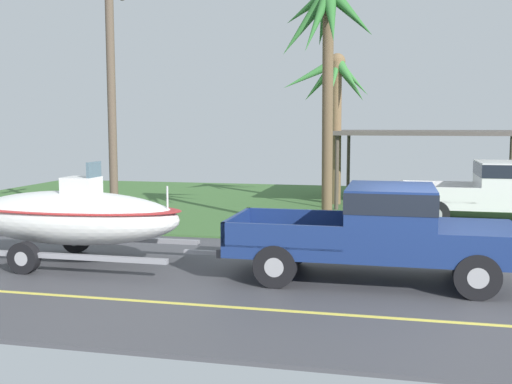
{
  "coord_description": "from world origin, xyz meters",
  "views": [
    {
      "loc": [
        -0.79,
        -11.26,
        3.01
      ],
      "look_at": [
        -3.66,
        1.33,
        1.56
      ],
      "focal_mm": 42.94,
      "sensor_mm": 36.0,
      "label": 1
    }
  ],
  "objects_px": {
    "carport_awning": "(432,134)",
    "palm_tree_near_right": "(335,91)",
    "boat_on_trailer": "(71,217)",
    "pickup_truck_towing": "(388,228)",
    "utility_pole": "(112,96)",
    "palm_tree_near_left": "(330,33)",
    "parked_pickup_background": "(504,190)"
  },
  "relations": [
    {
      "from": "pickup_truck_towing",
      "to": "utility_pole",
      "type": "relative_size",
      "value": 0.77
    },
    {
      "from": "pickup_truck_towing",
      "to": "boat_on_trailer",
      "type": "height_order",
      "value": "boat_on_trailer"
    },
    {
      "from": "palm_tree_near_left",
      "to": "palm_tree_near_right",
      "type": "distance_m",
      "value": 5.96
    },
    {
      "from": "carport_awning",
      "to": "palm_tree_near_right",
      "type": "xyz_separation_m",
      "value": [
        -3.5,
        -1.27,
        1.54
      ]
    },
    {
      "from": "boat_on_trailer",
      "to": "utility_pole",
      "type": "height_order",
      "value": "utility_pole"
    },
    {
      "from": "palm_tree_near_right",
      "to": "carport_awning",
      "type": "bearing_deg",
      "value": 19.99
    },
    {
      "from": "boat_on_trailer",
      "to": "utility_pole",
      "type": "distance_m",
      "value": 5.34
    },
    {
      "from": "pickup_truck_towing",
      "to": "carport_awning",
      "type": "relative_size",
      "value": 0.8
    },
    {
      "from": "carport_awning",
      "to": "utility_pole",
      "type": "bearing_deg",
      "value": -140.78
    },
    {
      "from": "utility_pole",
      "to": "palm_tree_near_right",
      "type": "bearing_deg",
      "value": 47.55
    },
    {
      "from": "boat_on_trailer",
      "to": "palm_tree_near_right",
      "type": "height_order",
      "value": "palm_tree_near_right"
    },
    {
      "from": "carport_awning",
      "to": "pickup_truck_towing",
      "type": "bearing_deg",
      "value": -96.72
    },
    {
      "from": "palm_tree_near_left",
      "to": "utility_pole",
      "type": "xyz_separation_m",
      "value": [
        -6.12,
        -0.43,
        -1.63
      ]
    },
    {
      "from": "utility_pole",
      "to": "carport_awning",
      "type": "bearing_deg",
      "value": 39.22
    },
    {
      "from": "palm_tree_near_right",
      "to": "parked_pickup_background",
      "type": "bearing_deg",
      "value": -30.93
    },
    {
      "from": "parked_pickup_background",
      "to": "utility_pole",
      "type": "bearing_deg",
      "value": -164.67
    },
    {
      "from": "palm_tree_near_left",
      "to": "utility_pole",
      "type": "height_order",
      "value": "utility_pole"
    },
    {
      "from": "carport_awning",
      "to": "utility_pole",
      "type": "distance_m",
      "value": 11.96
    },
    {
      "from": "carport_awning",
      "to": "palm_tree_near_left",
      "type": "xyz_separation_m",
      "value": [
        -3.1,
        -7.1,
        2.77
      ]
    },
    {
      "from": "pickup_truck_towing",
      "to": "parked_pickup_background",
      "type": "bearing_deg",
      "value": 66.36
    },
    {
      "from": "carport_awning",
      "to": "palm_tree_near_left",
      "type": "height_order",
      "value": "palm_tree_near_left"
    },
    {
      "from": "utility_pole",
      "to": "parked_pickup_background",
      "type": "bearing_deg",
      "value": 15.33
    },
    {
      "from": "pickup_truck_towing",
      "to": "parked_pickup_background",
      "type": "xyz_separation_m",
      "value": [
        3.27,
        7.46,
        0.02
      ]
    },
    {
      "from": "palm_tree_near_right",
      "to": "palm_tree_near_left",
      "type": "bearing_deg",
      "value": -86.01
    },
    {
      "from": "boat_on_trailer",
      "to": "parked_pickup_background",
      "type": "bearing_deg",
      "value": 36.91
    },
    {
      "from": "boat_on_trailer",
      "to": "utility_pole",
      "type": "xyz_separation_m",
      "value": [
        -1.14,
        4.43,
        2.76
      ]
    },
    {
      "from": "parked_pickup_background",
      "to": "palm_tree_near_left",
      "type": "relative_size",
      "value": 0.82
    },
    {
      "from": "parked_pickup_background",
      "to": "palm_tree_near_left",
      "type": "distance_m",
      "value": 7.1
    },
    {
      "from": "palm_tree_near_left",
      "to": "pickup_truck_towing",
      "type": "bearing_deg",
      "value": -70.79
    },
    {
      "from": "utility_pole",
      "to": "boat_on_trailer",
      "type": "bearing_deg",
      "value": -75.5
    },
    {
      "from": "carport_awning",
      "to": "palm_tree_near_right",
      "type": "distance_m",
      "value": 4.03
    },
    {
      "from": "parked_pickup_background",
      "to": "utility_pole",
      "type": "distance_m",
      "value": 11.81
    }
  ]
}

